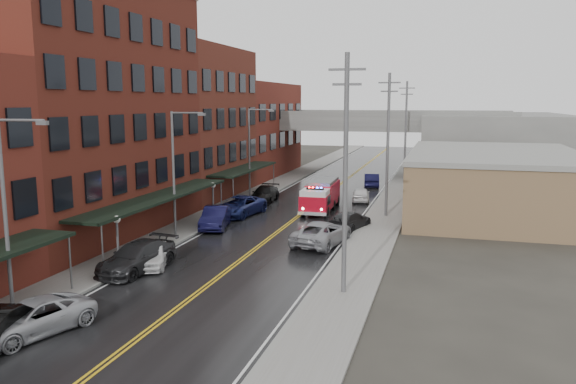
# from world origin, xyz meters

# --- Properties ---
(road) EXTENTS (11.00, 160.00, 0.02)m
(road) POSITION_xyz_m (0.00, 30.00, 0.01)
(road) COLOR black
(road) RESTS_ON ground
(sidewalk_left) EXTENTS (3.00, 160.00, 0.15)m
(sidewalk_left) POSITION_xyz_m (-7.30, 30.00, 0.07)
(sidewalk_left) COLOR slate
(sidewalk_left) RESTS_ON ground
(sidewalk_right) EXTENTS (3.00, 160.00, 0.15)m
(sidewalk_right) POSITION_xyz_m (7.30, 30.00, 0.07)
(sidewalk_right) COLOR slate
(sidewalk_right) RESTS_ON ground
(curb_left) EXTENTS (0.30, 160.00, 0.15)m
(curb_left) POSITION_xyz_m (-5.65, 30.00, 0.07)
(curb_left) COLOR gray
(curb_left) RESTS_ON ground
(curb_right) EXTENTS (0.30, 160.00, 0.15)m
(curb_right) POSITION_xyz_m (5.65, 30.00, 0.07)
(curb_right) COLOR gray
(curb_right) RESTS_ON ground
(brick_building_b) EXTENTS (9.00, 20.00, 18.00)m
(brick_building_b) POSITION_xyz_m (-13.30, 23.00, 9.00)
(brick_building_b) COLOR #572117
(brick_building_b) RESTS_ON ground
(brick_building_c) EXTENTS (9.00, 15.00, 15.00)m
(brick_building_c) POSITION_xyz_m (-13.30, 40.50, 7.50)
(brick_building_c) COLOR maroon
(brick_building_c) RESTS_ON ground
(brick_building_far) EXTENTS (9.00, 20.00, 12.00)m
(brick_building_far) POSITION_xyz_m (-13.30, 58.00, 6.00)
(brick_building_far) COLOR maroon
(brick_building_far) RESTS_ON ground
(tan_building) EXTENTS (14.00, 22.00, 5.00)m
(tan_building) POSITION_xyz_m (16.00, 40.00, 2.50)
(tan_building) COLOR olive
(tan_building) RESTS_ON ground
(right_far_block) EXTENTS (18.00, 30.00, 8.00)m
(right_far_block) POSITION_xyz_m (18.00, 70.00, 4.00)
(right_far_block) COLOR slate
(right_far_block) RESTS_ON ground
(awning_1) EXTENTS (2.60, 18.00, 3.09)m
(awning_1) POSITION_xyz_m (-7.49, 23.00, 2.99)
(awning_1) COLOR black
(awning_1) RESTS_ON ground
(awning_2) EXTENTS (2.60, 13.00, 3.09)m
(awning_2) POSITION_xyz_m (-7.49, 40.50, 2.99)
(awning_2) COLOR black
(awning_2) RESTS_ON ground
(globe_lamp_1) EXTENTS (0.44, 0.44, 3.12)m
(globe_lamp_1) POSITION_xyz_m (-6.40, 16.00, 2.31)
(globe_lamp_1) COLOR #59595B
(globe_lamp_1) RESTS_ON ground
(globe_lamp_2) EXTENTS (0.44, 0.44, 3.12)m
(globe_lamp_2) POSITION_xyz_m (-6.40, 30.00, 2.31)
(globe_lamp_2) COLOR #59595B
(globe_lamp_2) RESTS_ON ground
(street_lamp_0) EXTENTS (2.64, 0.22, 9.00)m
(street_lamp_0) POSITION_xyz_m (-6.55, 8.00, 5.19)
(street_lamp_0) COLOR #59595B
(street_lamp_0) RESTS_ON ground
(street_lamp_1) EXTENTS (2.64, 0.22, 9.00)m
(street_lamp_1) POSITION_xyz_m (-6.55, 24.00, 5.19)
(street_lamp_1) COLOR #59595B
(street_lamp_1) RESTS_ON ground
(street_lamp_2) EXTENTS (2.64, 0.22, 9.00)m
(street_lamp_2) POSITION_xyz_m (-6.55, 40.00, 5.19)
(street_lamp_2) COLOR #59595B
(street_lamp_2) RESTS_ON ground
(utility_pole_0) EXTENTS (1.80, 0.24, 12.00)m
(utility_pole_0) POSITION_xyz_m (7.20, 15.00, 6.31)
(utility_pole_0) COLOR #59595B
(utility_pole_0) RESTS_ON ground
(utility_pole_1) EXTENTS (1.80, 0.24, 12.00)m
(utility_pole_1) POSITION_xyz_m (7.20, 35.00, 6.31)
(utility_pole_1) COLOR #59595B
(utility_pole_1) RESTS_ON ground
(utility_pole_2) EXTENTS (1.80, 0.24, 12.00)m
(utility_pole_2) POSITION_xyz_m (7.20, 55.00, 6.31)
(utility_pole_2) COLOR #59595B
(utility_pole_2) RESTS_ON ground
(overpass) EXTENTS (40.00, 10.00, 7.50)m
(overpass) POSITION_xyz_m (0.00, 62.00, 5.99)
(overpass) COLOR slate
(overpass) RESTS_ON ground
(fire_truck) EXTENTS (3.15, 7.45, 2.69)m
(fire_truck) POSITION_xyz_m (1.30, 36.05, 1.46)
(fire_truck) COLOR #AE081A
(fire_truck) RESTS_ON ground
(parked_car_left_2) EXTENTS (3.99, 5.71, 1.45)m
(parked_car_left_2) POSITION_xyz_m (-4.48, 6.51, 0.72)
(parked_car_left_2) COLOR #A2A5AA
(parked_car_left_2) RESTS_ON ground
(parked_car_left_3) EXTENTS (2.97, 5.93, 1.65)m
(parked_car_left_3) POSITION_xyz_m (-4.97, 15.70, 0.83)
(parked_car_left_3) COLOR #232325
(parked_car_left_3) RESTS_ON ground
(parked_car_left_4) EXTENTS (2.83, 4.58, 1.45)m
(parked_car_left_4) POSITION_xyz_m (-4.51, 16.80, 0.73)
(parked_car_left_4) COLOR silver
(parked_car_left_4) RESTS_ON ground
(parked_car_left_5) EXTENTS (2.88, 5.37, 1.68)m
(parked_car_left_5) POSITION_xyz_m (-5.00, 27.20, 0.84)
(parked_car_left_5) COLOR black
(parked_car_left_5) RESTS_ON ground
(parked_car_left_6) EXTENTS (3.59, 6.27, 1.65)m
(parked_car_left_6) POSITION_xyz_m (-4.96, 32.20, 0.82)
(parked_car_left_6) COLOR navy
(parked_car_left_6) RESTS_ON ground
(parked_car_left_7) EXTENTS (2.38, 5.30, 1.51)m
(parked_car_left_7) POSITION_xyz_m (-5.00, 39.20, 0.75)
(parked_car_left_7) COLOR black
(parked_car_left_7) RESTS_ON ground
(parked_car_right_0) EXTENTS (3.70, 6.22, 1.62)m
(parked_car_right_0) POSITION_xyz_m (3.97, 24.57, 0.81)
(parked_car_right_0) COLOR #93949A
(parked_car_right_0) RESTS_ON ground
(parked_car_right_1) EXTENTS (3.14, 5.00, 1.35)m
(parked_car_right_1) POSITION_xyz_m (5.00, 29.80, 0.68)
(parked_car_right_1) COLOR black
(parked_car_right_1) RESTS_ON ground
(parked_car_right_2) EXTENTS (2.15, 4.26, 1.39)m
(parked_car_right_2) POSITION_xyz_m (4.05, 41.90, 0.70)
(parked_car_right_2) COLOR silver
(parked_car_right_2) RESTS_ON ground
(parked_car_right_3) EXTENTS (2.32, 4.88, 1.54)m
(parked_car_right_3) POSITION_xyz_m (3.77, 51.81, 0.77)
(parked_car_right_3) COLOR black
(parked_car_right_3) RESTS_ON ground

